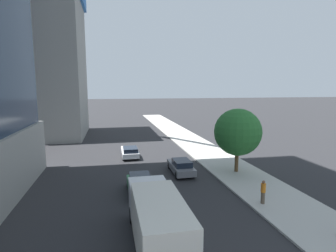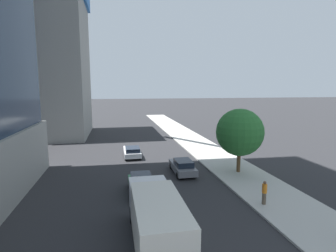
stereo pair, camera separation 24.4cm
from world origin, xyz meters
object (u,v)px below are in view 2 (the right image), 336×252
at_px(pedestrian_orange_shirt, 264,192).
at_px(street_tree, 240,132).
at_px(car_white, 132,151).
at_px(car_green, 141,184).
at_px(construction_building, 40,51).
at_px(car_gray, 183,166).
at_px(box_truck, 156,218).

bearing_deg(pedestrian_orange_shirt, street_tree, 77.87).
bearing_deg(car_white, pedestrian_orange_shirt, -61.64).
relative_size(car_white, car_green, 1.15).
xyz_separation_m(construction_building, car_green, (13.82, -28.12, -13.47)).
height_order(car_gray, box_truck, box_truck).
distance_m(car_green, box_truck, 7.75).
relative_size(street_tree, box_truck, 0.79).
bearing_deg(car_green, construction_building, 116.17).
bearing_deg(car_gray, construction_building, 127.03).
bearing_deg(car_white, car_gray, -58.22).
relative_size(street_tree, car_white, 1.34).
bearing_deg(street_tree, pedestrian_orange_shirt, -102.13).
distance_m(car_white, pedestrian_orange_shirt, 17.34).
height_order(box_truck, pedestrian_orange_shirt, box_truck).
relative_size(construction_building, car_white, 7.40).
distance_m(construction_building, car_green, 34.10).
xyz_separation_m(car_green, box_truck, (0.00, -7.69, 1.02)).
bearing_deg(car_green, pedestrian_orange_shirt, -26.85).
distance_m(construction_building, car_white, 25.75).
height_order(car_gray, car_green, car_green).
bearing_deg(street_tree, construction_building, 133.13).
xyz_separation_m(street_tree, car_green, (-9.76, -2.94, -3.34)).
distance_m(street_tree, pedestrian_orange_shirt, 7.88).
xyz_separation_m(car_gray, box_truck, (-4.42, -11.63, 1.03)).
height_order(car_gray, pedestrian_orange_shirt, pedestrian_orange_shirt).
relative_size(car_gray, box_truck, 0.58).
bearing_deg(car_gray, pedestrian_orange_shirt, -64.83).
bearing_deg(street_tree, box_truck, -132.57).
bearing_deg(construction_building, car_white, -50.95).
relative_size(box_truck, pedestrian_orange_shirt, 4.63).
bearing_deg(construction_building, box_truck, -68.90).
bearing_deg(street_tree, car_green, -163.23).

